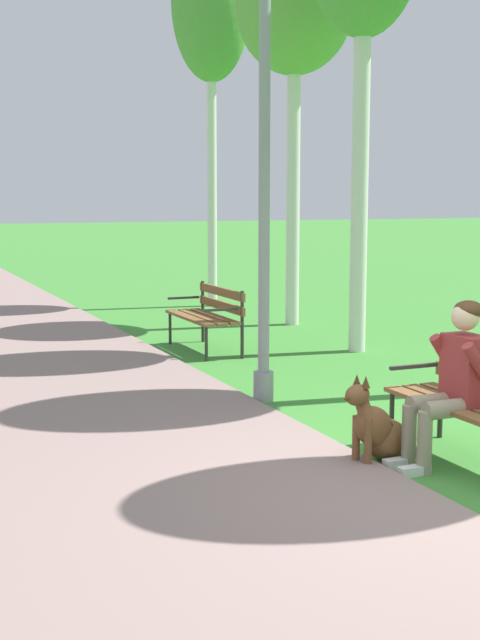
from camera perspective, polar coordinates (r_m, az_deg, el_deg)
name	(u,v)px	position (r m, az deg, el deg)	size (l,w,h in m)	color
ground_plane	(459,498)	(6.24, 13.99, -11.12)	(120.00, 120.00, 0.00)	#3D8433
park_bench_near	(476,397)	(6.93, 15.03, -4.82)	(0.55, 1.50, 0.85)	brown
park_bench_mid	(209,312)	(11.51, -2.05, 0.52)	(0.55, 1.50, 0.85)	brown
person_seated_on_near_bench	(453,377)	(6.78, 13.62, -3.59)	(0.74, 0.49, 1.25)	gray
dog_brown	(378,429)	(6.84, 8.90, -6.98)	(0.82, 0.40, 0.71)	brown
lamp_post_near	(264,148)	(8.55, 1.59, 11.03)	(0.24, 0.24, 4.78)	gray
birch_tree_fourth	(295,7)	(14.09, 3.55, 19.51)	(1.78, 1.94, 5.95)	silver
birch_tree_fifth	(211,5)	(16.48, -1.87, 19.69)	(1.41, 1.47, 6.81)	silver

